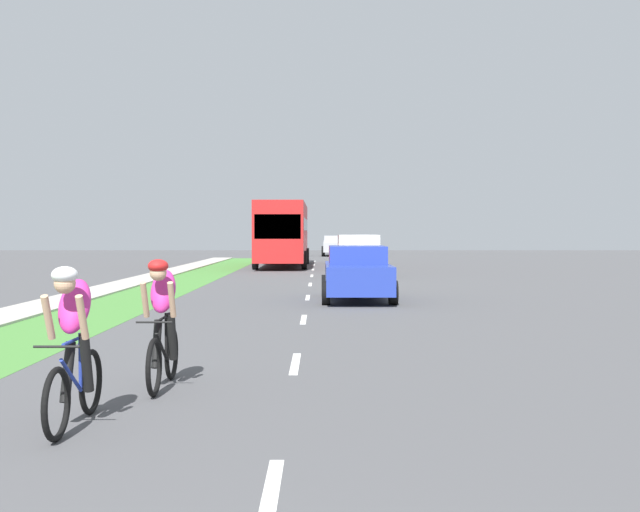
% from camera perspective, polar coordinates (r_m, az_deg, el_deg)
% --- Properties ---
extents(ground_plane, '(120.00, 120.00, 0.00)m').
position_cam_1_polar(ground_plane, '(21.10, -1.08, -3.39)').
color(ground_plane, '#4C4C4F').
extents(grass_verge, '(2.25, 70.00, 0.01)m').
position_cam_1_polar(grass_verge, '(21.74, -14.11, -3.28)').
color(grass_verge, '#478438').
rests_on(grass_verge, ground_plane).
extents(sidewalk_concrete, '(1.41, 70.00, 0.10)m').
position_cam_1_polar(sidewalk_concrete, '(22.25, -18.69, -3.20)').
color(sidewalk_concrete, '#B2ADA3').
rests_on(sidewalk_concrete, ground_plane).
extents(lane_markings_center, '(0.12, 52.20, 0.01)m').
position_cam_1_polar(lane_markings_center, '(25.08, -0.92, -2.56)').
color(lane_markings_center, white).
rests_on(lane_markings_center, ground_plane).
extents(cyclist_lead, '(0.42, 1.72, 1.58)m').
position_cam_1_polar(cyclist_lead, '(7.83, -17.99, -6.28)').
color(cyclist_lead, black).
rests_on(cyclist_lead, ground_plane).
extents(cyclist_trailing, '(0.42, 1.72, 1.58)m').
position_cam_1_polar(cyclist_trailing, '(9.53, -11.75, -4.81)').
color(cyclist_trailing, black).
rests_on(cyclist_trailing, ground_plane).
extents(sedan_blue, '(1.98, 4.30, 1.52)m').
position_cam_1_polar(sedan_blue, '(21.39, 2.68, -1.25)').
color(sedan_blue, '#23389E').
rests_on(sedan_blue, ground_plane).
extents(suv_white, '(2.15, 4.70, 1.79)m').
position_cam_1_polar(suv_white, '(33.27, 2.75, 0.13)').
color(suv_white, silver).
rests_on(suv_white, ground_plane).
extents(bus_red, '(2.78, 11.60, 3.48)m').
position_cam_1_polar(bus_red, '(42.84, -2.86, 1.88)').
color(bus_red, red).
rests_on(bus_red, ground_plane).
extents(pickup_silver, '(2.22, 5.10, 1.64)m').
position_cam_1_polar(pickup_silver, '(61.68, 1.04, 0.78)').
color(pickup_silver, '#A5A8AD').
rests_on(pickup_silver, ground_plane).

